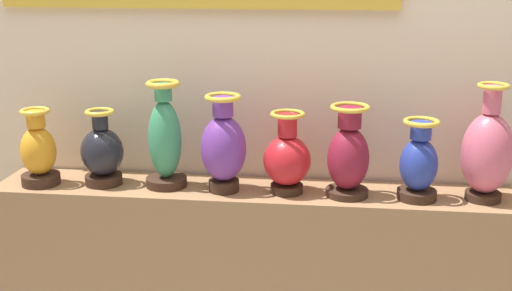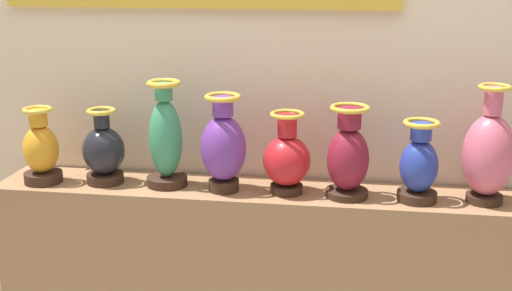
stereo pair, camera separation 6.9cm
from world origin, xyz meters
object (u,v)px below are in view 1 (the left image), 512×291
Objects in this scene: vase_rose at (487,152)px; vase_onyx at (102,153)px; vase_jade at (165,140)px; vase_violet at (223,147)px; vase_cobalt at (419,164)px; vase_amber at (39,152)px; vase_burgundy at (348,156)px; vase_crimson at (287,159)px.

vase_onyx is at bearing 179.89° from vase_rose.
vase_rose is at bearing -0.48° from vase_jade.
vase_violet is (0.47, -0.02, 0.04)m from vase_onyx.
vase_onyx is at bearing 177.67° from vase_violet.
vase_cobalt is at bearing -1.80° from vase_jade.
vase_amber is 0.88× the size of vase_burgundy.
vase_onyx is 1.41m from vase_rose.
vase_crimson is (0.46, -0.02, -0.05)m from vase_jade.
vase_cobalt is at bearing -1.58° from vase_crimson.
vase_amber is at bearing -178.63° from vase_crimson.
vase_crimson is 0.71m from vase_rose.
vase_crimson reaches higher than vase_amber.
vase_crimson is at bearing 178.42° from vase_cobalt.
vase_jade is at bearing 178.03° from vase_burgundy.
vase_amber is 1.01× the size of vase_onyx.
vase_onyx is 0.92m from vase_burgundy.
vase_onyx is at bearing -178.34° from vase_jade.
vase_violet is 0.70m from vase_cobalt.
vase_jade is 0.46m from vase_crimson.
vase_jade is at bearing 179.52° from vase_rose.
vase_crimson is at bearing 178.15° from vase_burgundy.
vase_rose reaches higher than vase_cobalt.
vase_violet is at bearing -178.99° from vase_rose.
vase_burgundy is (1.16, 0.02, 0.02)m from vase_amber.
vase_rose reaches higher than vase_jade.
vase_burgundy is 0.48m from vase_rose.
vase_violet reaches higher than vase_cobalt.
vase_burgundy is (0.45, 0.00, -0.02)m from vase_violet.
vase_rose reaches higher than vase_crimson.
vase_violet is at bearing -177.55° from vase_crimson.
vase_amber is at bearing -179.25° from vase_burgundy.
vase_rose is at bearing 1.62° from vase_burgundy.
vase_burgundy is (0.68, -0.02, -0.03)m from vase_jade.
vase_jade is 1.11× the size of vase_violet.
vase_onyx is 0.69× the size of vase_rose.
vase_rose is at bearing 1.01° from vase_violet.
vase_burgundy is at bearing 178.66° from vase_cobalt.
vase_amber is 0.49m from vase_jade.
vase_jade reaches higher than vase_amber.
vase_violet is 0.86× the size of vase_rose.
vase_violet is at bearing 179.76° from vase_cobalt.
vase_crimson is 0.72× the size of vase_rose.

